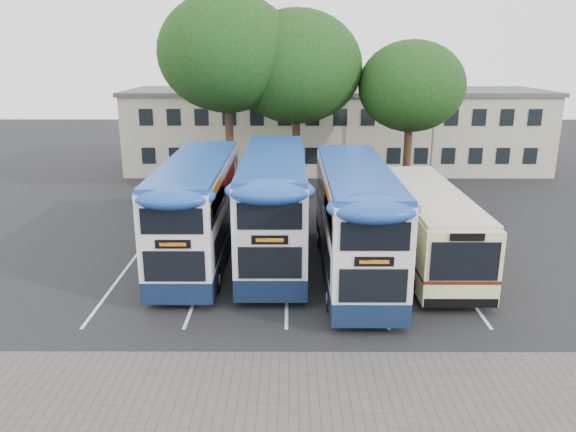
# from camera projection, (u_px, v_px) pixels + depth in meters

# --- Properties ---
(ground) EXTENTS (120.00, 120.00, 0.00)m
(ground) POSITION_uv_depth(u_px,v_px,m) (394.00, 323.00, 19.56)
(ground) COLOR black
(ground) RESTS_ON ground
(paving_strip) EXTENTS (40.00, 6.00, 0.01)m
(paving_strip) POSITION_uv_depth(u_px,v_px,m) (352.00, 411.00, 14.77)
(paving_strip) COLOR #595654
(paving_strip) RESTS_ON ground
(bay_lines) EXTENTS (14.12, 11.00, 0.01)m
(bay_lines) POSITION_uv_depth(u_px,v_px,m) (287.00, 269.00, 24.36)
(bay_lines) COLOR silver
(bay_lines) RESTS_ON ground
(depot_building) EXTENTS (32.40, 8.40, 6.20)m
(depot_building) POSITION_uv_depth(u_px,v_px,m) (335.00, 129.00, 44.54)
(depot_building) COLOR #B6B093
(depot_building) RESTS_ON ground
(lamp_post) EXTENTS (0.25, 1.05, 9.06)m
(lamp_post) POSITION_uv_depth(u_px,v_px,m) (435.00, 114.00, 37.24)
(lamp_post) COLOR gray
(lamp_post) RESTS_ON ground
(tree_left) EXTENTS (8.26, 8.26, 12.49)m
(tree_left) POSITION_uv_depth(u_px,v_px,m) (227.00, 53.00, 33.34)
(tree_left) COLOR black
(tree_left) RESTS_ON ground
(tree_mid) EXTENTS (8.12, 8.12, 11.62)m
(tree_mid) POSITION_uv_depth(u_px,v_px,m) (296.00, 67.00, 34.40)
(tree_mid) COLOR black
(tree_mid) RESTS_ON ground
(tree_right) EXTENTS (6.48, 6.48, 9.79)m
(tree_right) POSITION_uv_depth(u_px,v_px,m) (411.00, 87.00, 34.06)
(tree_right) COLOR black
(tree_right) RESTS_ON ground
(bus_dd_left) EXTENTS (2.66, 10.96, 4.57)m
(bus_dd_left) POSITION_uv_depth(u_px,v_px,m) (198.00, 206.00, 24.86)
(bus_dd_left) COLOR #101E3A
(bus_dd_left) RESTS_ON ground
(bus_dd_mid) EXTENTS (2.76, 11.40, 4.75)m
(bus_dd_mid) POSITION_uv_depth(u_px,v_px,m) (274.00, 201.00, 25.18)
(bus_dd_mid) COLOR #101E3A
(bus_dd_mid) RESTS_ON ground
(bus_dd_right) EXTENTS (2.69, 11.10, 4.62)m
(bus_dd_right) POSITION_uv_depth(u_px,v_px,m) (355.00, 216.00, 23.22)
(bus_dd_right) COLOR #101E3A
(bus_dd_right) RESTS_ON ground
(bus_single) EXTENTS (2.80, 10.99, 3.28)m
(bus_single) POSITION_uv_depth(u_px,v_px,m) (427.00, 221.00, 24.91)
(bus_single) COLOR beige
(bus_single) RESTS_ON ground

